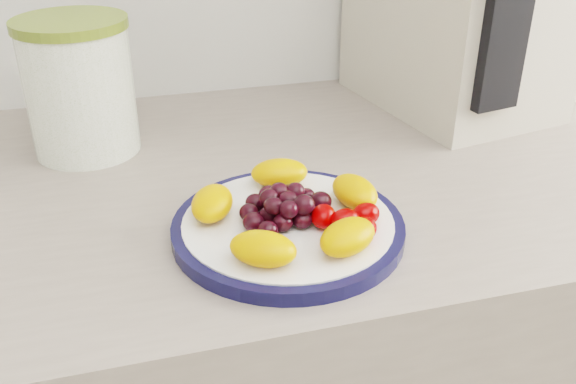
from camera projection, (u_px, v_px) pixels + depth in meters
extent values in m
cylinder|color=#101239|center=(288.00, 228.00, 0.66)|extent=(0.24, 0.24, 0.01)
cylinder|color=white|center=(288.00, 227.00, 0.66)|extent=(0.22, 0.22, 0.02)
cylinder|color=#556C25|center=(80.00, 92.00, 0.81)|extent=(0.14, 0.14, 0.16)
cylinder|color=olive|center=(69.00, 23.00, 0.77)|extent=(0.14, 0.14, 0.01)
ellipsoid|color=orange|center=(355.00, 192.00, 0.68)|extent=(0.05, 0.07, 0.03)
ellipsoid|color=orange|center=(279.00, 173.00, 0.71)|extent=(0.07, 0.05, 0.03)
ellipsoid|color=orange|center=(212.00, 203.00, 0.65)|extent=(0.06, 0.07, 0.03)
ellipsoid|color=orange|center=(263.00, 249.00, 0.58)|extent=(0.08, 0.07, 0.03)
ellipsoid|color=orange|center=(348.00, 237.00, 0.60)|extent=(0.08, 0.07, 0.03)
ellipsoid|color=black|center=(288.00, 212.00, 0.65)|extent=(0.02, 0.02, 0.02)
ellipsoid|color=black|center=(307.00, 210.00, 0.65)|extent=(0.02, 0.02, 0.02)
ellipsoid|color=black|center=(293.00, 203.00, 0.67)|extent=(0.02, 0.02, 0.02)
ellipsoid|color=black|center=(274.00, 205.00, 0.66)|extent=(0.02, 0.02, 0.02)
ellipsoid|color=black|center=(269.00, 215.00, 0.64)|extent=(0.02, 0.02, 0.02)
ellipsoid|color=black|center=(283.00, 222.00, 0.63)|extent=(0.02, 0.02, 0.02)
ellipsoid|color=black|center=(302.00, 220.00, 0.64)|extent=(0.02, 0.02, 0.02)
ellipsoid|color=black|center=(321.00, 202.00, 0.67)|extent=(0.02, 0.02, 0.02)
ellipsoid|color=black|center=(306.00, 196.00, 0.68)|extent=(0.02, 0.02, 0.02)
ellipsoid|color=black|center=(288.00, 193.00, 0.68)|extent=(0.02, 0.02, 0.02)
ellipsoid|color=black|center=(269.00, 195.00, 0.68)|extent=(0.02, 0.02, 0.02)
ellipsoid|color=black|center=(255.00, 203.00, 0.67)|extent=(0.02, 0.02, 0.02)
ellipsoid|color=black|center=(249.00, 213.00, 0.65)|extent=(0.02, 0.02, 0.02)
ellipsoid|color=black|center=(254.00, 222.00, 0.63)|extent=(0.02, 0.02, 0.02)
ellipsoid|color=black|center=(268.00, 230.00, 0.62)|extent=(0.02, 0.02, 0.02)
ellipsoid|color=black|center=(288.00, 200.00, 0.64)|extent=(0.02, 0.02, 0.02)
ellipsoid|color=black|center=(295.00, 191.00, 0.66)|extent=(0.02, 0.02, 0.02)
ellipsoid|color=black|center=(279.00, 192.00, 0.66)|extent=(0.02, 0.02, 0.02)
ellipsoid|color=black|center=(269.00, 198.00, 0.65)|extent=(0.02, 0.02, 0.02)
ellipsoid|color=black|center=(273.00, 206.00, 0.63)|extent=(0.02, 0.02, 0.02)
ellipsoid|color=black|center=(289.00, 209.00, 0.63)|extent=(0.02, 0.02, 0.02)
ellipsoid|color=black|center=(304.00, 205.00, 0.63)|extent=(0.02, 0.02, 0.02)
ellipsoid|color=#CC0100|center=(345.00, 220.00, 0.63)|extent=(0.03, 0.03, 0.02)
ellipsoid|color=#CC0100|center=(366.00, 214.00, 0.64)|extent=(0.04, 0.03, 0.02)
ellipsoid|color=#CC0100|center=(363.00, 229.00, 0.62)|extent=(0.04, 0.04, 0.02)
ellipsoid|color=#CC0100|center=(323.00, 216.00, 0.64)|extent=(0.03, 0.04, 0.02)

